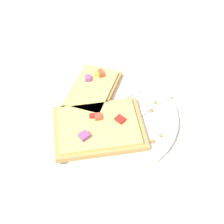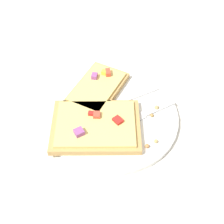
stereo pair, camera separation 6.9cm
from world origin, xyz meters
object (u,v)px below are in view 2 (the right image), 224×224
(pizza_slice_main, at_px, (96,126))
(knife, at_px, (140,116))
(fork, at_px, (113,104))
(pizza_slice_corner, at_px, (97,89))
(plate, at_px, (112,117))

(pizza_slice_main, bearing_deg, knife, -161.85)
(knife, distance_m, pizza_slice_main, 0.10)
(fork, distance_m, pizza_slice_corner, 0.06)
(knife, height_order, pizza_slice_main, pizza_slice_main)
(fork, relative_size, pizza_slice_main, 0.95)
(knife, bearing_deg, pizza_slice_corner, -68.01)
(plate, height_order, pizza_slice_corner, pizza_slice_corner)
(plate, height_order, knife, knife)
(plate, relative_size, knife, 1.38)
(plate, bearing_deg, fork, 154.42)
(pizza_slice_main, distance_m, pizza_slice_corner, 0.11)
(fork, bearing_deg, pizza_slice_main, 33.93)
(fork, bearing_deg, pizza_slice_corner, -76.03)
(fork, distance_m, pizza_slice_main, 0.08)
(knife, xyz_separation_m, pizza_slice_corner, (-0.11, -0.06, 0.01))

